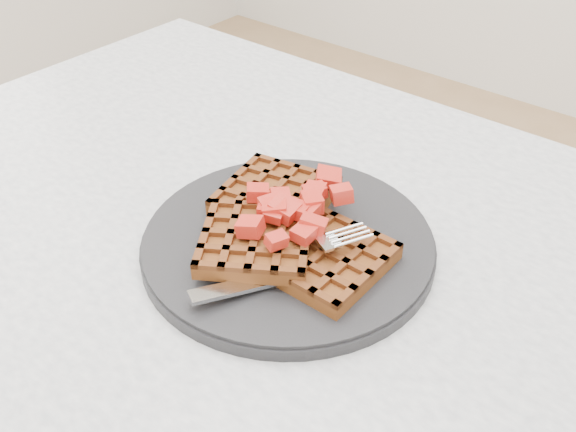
% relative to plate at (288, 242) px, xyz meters
% --- Properties ---
extents(table, '(1.20, 0.80, 0.75)m').
position_rel_plate_xyz_m(table, '(0.05, -0.03, -0.12)').
color(table, silver).
rests_on(table, ground).
extents(plate, '(0.28, 0.28, 0.02)m').
position_rel_plate_xyz_m(plate, '(0.00, 0.00, 0.00)').
color(plate, black).
rests_on(plate, table).
extents(waffles, '(0.21, 0.20, 0.03)m').
position_rel_plate_xyz_m(waffles, '(0.00, -0.00, 0.02)').
color(waffles, brown).
rests_on(waffles, plate).
extents(strawberry_pile, '(0.15, 0.15, 0.02)m').
position_rel_plate_xyz_m(strawberry_pile, '(-0.00, 0.00, 0.05)').
color(strawberry_pile, '#A90700').
rests_on(strawberry_pile, waffles).
extents(fork, '(0.10, 0.17, 0.02)m').
position_rel_plate_xyz_m(fork, '(0.04, -0.04, 0.02)').
color(fork, silver).
rests_on(fork, plate).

